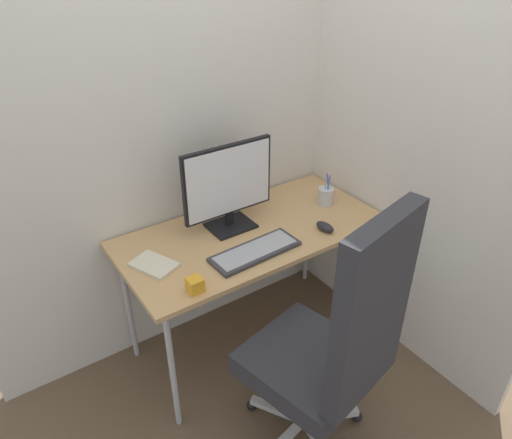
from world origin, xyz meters
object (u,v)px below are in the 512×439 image
object	(u,v)px
office_chair	(334,346)
desk_clamp_accessory	(195,285)
monitor	(228,185)
mouse	(325,227)
keyboard	(255,251)
notebook	(154,265)
pen_holder	(325,195)

from	to	relation	value
office_chair	desk_clamp_accessory	bearing A→B (deg)	125.27
monitor	mouse	bearing A→B (deg)	-39.70
office_chair	monitor	size ratio (longest dim) A/B	2.64
desk_clamp_accessory	keyboard	bearing A→B (deg)	13.23
monitor	notebook	xyz separation A→B (m)	(-0.45, -0.10, -0.22)
keyboard	desk_clamp_accessory	bearing A→B (deg)	-166.77
monitor	notebook	distance (m)	0.51
office_chair	mouse	distance (m)	0.67
pen_holder	notebook	world-z (taller)	pen_holder
keyboard	mouse	bearing A→B (deg)	-5.00
office_chair	keyboard	size ratio (longest dim) A/B	2.88
office_chair	keyboard	world-z (taller)	office_chair
office_chair	desk_clamp_accessory	size ratio (longest dim) A/B	19.96
notebook	desk_clamp_accessory	bearing A→B (deg)	-97.18
notebook	desk_clamp_accessory	size ratio (longest dim) A/B	3.16
notebook	desk_clamp_accessory	world-z (taller)	desk_clamp_accessory
pen_holder	desk_clamp_accessory	xyz separation A→B (m)	(-0.92, -0.25, -0.02)
pen_holder	monitor	bearing A→B (deg)	170.12
keyboard	notebook	world-z (taller)	keyboard
office_chair	notebook	size ratio (longest dim) A/B	6.32
mouse	desk_clamp_accessory	bearing A→B (deg)	178.98
desk_clamp_accessory	mouse	bearing A→B (deg)	3.75
keyboard	pen_holder	world-z (taller)	pen_holder
pen_holder	desk_clamp_accessory	distance (m)	0.95
pen_holder	desk_clamp_accessory	size ratio (longest dim) A/B	2.84
notebook	desk_clamp_accessory	xyz separation A→B (m)	(0.07, -0.25, 0.02)
office_chair	keyboard	distance (m)	0.57
mouse	pen_holder	distance (m)	0.27
office_chair	pen_holder	xyz separation A→B (m)	(0.58, 0.73, 0.15)
monitor	notebook	world-z (taller)	monitor
notebook	office_chair	bearing A→B (deg)	-83.62
office_chair	mouse	bearing A→B (deg)	52.35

